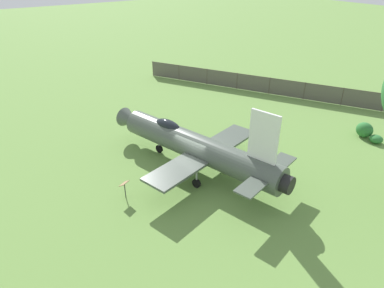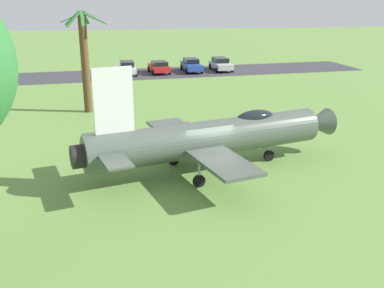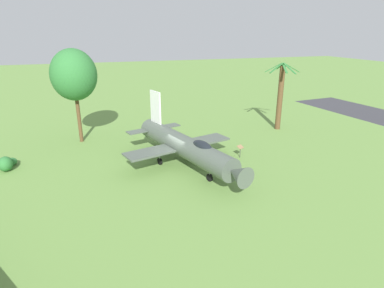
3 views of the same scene
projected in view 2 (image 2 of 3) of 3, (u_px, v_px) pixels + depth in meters
name	position (u px, v px, depth m)	size (l,w,h in m)	color
ground_plane	(208.00, 171.00, 23.11)	(200.00, 200.00, 0.00)	#668E42
parking_strip	(177.00, 72.00, 52.51)	(44.44, 8.00, 0.00)	#38383D
display_jet	(214.00, 137.00, 22.68)	(14.22, 9.84, 5.66)	#4C564C
palm_tree	(85.00, 62.00, 33.66)	(3.43, 3.75, 7.56)	brown
info_plaque	(191.00, 127.00, 27.88)	(0.62, 0.71, 1.14)	#333333
parked_car_silver	(221.00, 64.00, 53.59)	(2.31, 4.64, 1.48)	#B2B5BA
parked_car_blue	(191.00, 65.00, 52.74)	(2.24, 4.55, 1.52)	#23429E
parked_car_red	(159.00, 67.00, 51.71)	(2.49, 4.24, 1.40)	red
parked_car_white	(127.00, 68.00, 51.02)	(2.16, 4.49, 1.44)	silver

